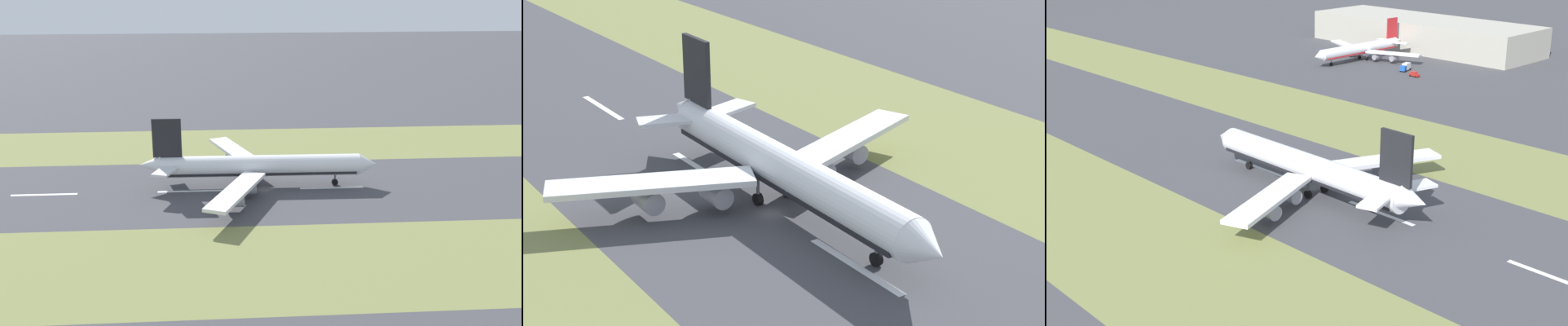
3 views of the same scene
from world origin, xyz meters
The scene contains 11 objects.
ground_plane centered at (0.00, 0.00, 0.00)m, with size 800.00×800.00×0.00m, color #424247.
grass_median_west centered at (-45.00, 0.00, 0.00)m, with size 40.00×600.00×0.01m, color olive.
grass_median_east centered at (45.00, 0.00, 0.00)m, with size 40.00×600.00×0.01m, color olive.
centreline_dash_near centered at (0.00, -60.68, 0.01)m, with size 1.20×18.00×0.01m, color silver.
centreline_dash_mid centered at (0.00, -20.68, 0.01)m, with size 1.20×18.00×0.01m, color silver.
centreline_dash_far centered at (0.00, 19.32, 0.01)m, with size 1.20×18.00×0.01m, color silver.
airplane_main_jet centered at (-2.63, -2.59, 6.02)m, with size 64.13×67.08×20.20m.
terminal_building centered at (165.07, 93.80, 6.67)m, with size 36.00×109.31×13.35m, color #B2AD9E.
airplane_parked_apron centered at (121.59, 93.74, 4.82)m, with size 53.74×51.36×16.18m.
service_truck centered at (117.43, 66.54, 1.67)m, with size 6.36×3.77×3.10m.
apron_car centered at (111.70, 57.55, 1.00)m, with size 2.45×4.58×2.03m.
Camera 3 is at (-110.98, -112.62, 61.71)m, focal length 50.00 mm.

